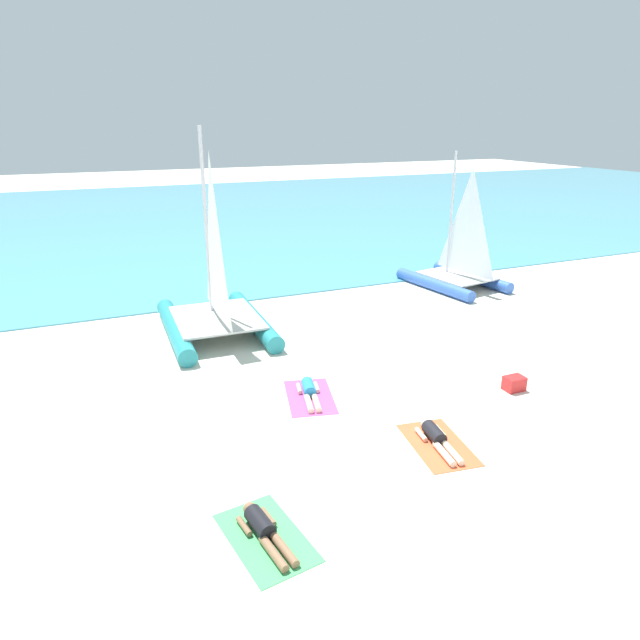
# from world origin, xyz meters

# --- Properties ---
(ground_plane) EXTENTS (120.00, 120.00, 0.00)m
(ground_plane) POSITION_xyz_m (0.00, 10.00, 0.00)
(ground_plane) COLOR silver
(ocean_water) EXTENTS (120.00, 40.00, 0.05)m
(ocean_water) POSITION_xyz_m (0.00, 30.87, 0.03)
(ocean_water) COLOR #4C9EB7
(ocean_water) RESTS_ON ground
(sailboat_teal) EXTENTS (3.15, 4.84, 6.22)m
(sailboat_teal) POSITION_xyz_m (-2.19, 8.02, 0.93)
(sailboat_teal) COLOR teal
(sailboat_teal) RESTS_ON ground
(sailboat_blue) EXTENTS (3.16, 4.37, 5.24)m
(sailboat_blue) POSITION_xyz_m (7.87, 9.44, 0.78)
(sailboat_blue) COLOR blue
(sailboat_blue) RESTS_ON ground
(towel_left) EXTENTS (1.37, 2.04, 0.01)m
(towel_left) POSITION_xyz_m (-3.59, -1.25, 0.01)
(towel_left) COLOR #4CB266
(towel_left) RESTS_ON ground
(sunbather_left) EXTENTS (0.63, 1.57, 0.30)m
(sunbather_left) POSITION_xyz_m (-3.60, -1.19, 0.13)
(sunbather_left) COLOR black
(sunbather_left) RESTS_ON towel_left
(towel_middle) EXTENTS (1.53, 2.11, 0.01)m
(towel_middle) POSITION_xyz_m (-1.10, 2.96, 0.01)
(towel_middle) COLOR #D84C99
(towel_middle) RESTS_ON ground
(sunbather_middle) EXTENTS (0.76, 1.55, 0.30)m
(sunbather_middle) POSITION_xyz_m (-1.08, 3.03, 0.13)
(sunbather_middle) COLOR #268CCC
(sunbather_middle) RESTS_ON towel_middle
(towel_right) EXTENTS (1.36, 2.04, 0.01)m
(towel_right) POSITION_xyz_m (0.55, -0.05, 0.01)
(towel_right) COLOR #EA5933
(towel_right) RESTS_ON ground
(sunbather_right) EXTENTS (0.63, 1.57, 0.30)m
(sunbather_right) POSITION_xyz_m (0.56, 0.02, 0.13)
(sunbather_right) COLOR black
(sunbather_right) RESTS_ON towel_right
(cooler_box) EXTENTS (0.50, 0.36, 0.36)m
(cooler_box) POSITION_xyz_m (3.73, 1.30, 0.18)
(cooler_box) COLOR red
(cooler_box) RESTS_ON ground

